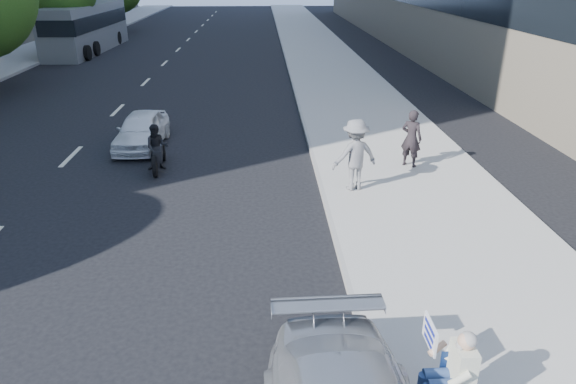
{
  "coord_description": "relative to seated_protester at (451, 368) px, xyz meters",
  "views": [
    {
      "loc": [
        -0.13,
        -8.3,
        5.72
      ],
      "look_at": [
        0.39,
        2.21,
        1.1
      ],
      "focal_mm": 32.0,
      "sensor_mm": 36.0,
      "label": 1
    }
  ],
  "objects": [
    {
      "name": "ground",
      "position": [
        -2.29,
        3.15,
        -0.87
      ],
      "size": [
        160.0,
        160.0,
        0.0
      ],
      "primitive_type": "plane",
      "color": "black",
      "rests_on": "ground"
    },
    {
      "name": "bus",
      "position": [
        -15.29,
        34.94,
        0.76
      ],
      "size": [
        2.96,
        12.12,
        3.3
      ],
      "rotation": [
        0.0,
        0.0,
        -0.03
      ],
      "color": "slate",
      "rests_on": "ground"
    },
    {
      "name": "seated_protester",
      "position": [
        0.0,
        0.0,
        0.0
      ],
      "size": [
        0.83,
        1.11,
        1.31
      ],
      "color": "navy",
      "rests_on": "near_sidewalk"
    },
    {
      "name": "jogger",
      "position": [
        0.01,
        7.68,
        0.25
      ],
      "size": [
        1.41,
        1.05,
        1.95
      ],
      "primitive_type": "imported",
      "rotation": [
        0.0,
        0.0,
        3.42
      ],
      "color": "slate",
      "rests_on": "near_sidewalk"
    },
    {
      "name": "motorcycle",
      "position": [
        -5.66,
        9.85,
        -0.24
      ],
      "size": [
        0.76,
        2.05,
        1.42
      ],
      "rotation": [
        0.0,
        0.0,
        0.14
      ],
      "color": "black",
      "rests_on": "ground"
    },
    {
      "name": "white_sedan_near",
      "position": [
        -6.62,
        12.08,
        -0.27
      ],
      "size": [
        1.54,
        3.57,
        1.2
      ],
      "primitive_type": "imported",
      "rotation": [
        0.0,
        0.0,
        -0.04
      ],
      "color": "white",
      "rests_on": "ground"
    },
    {
      "name": "near_sidewalk",
      "position": [
        1.71,
        23.15,
        -0.8
      ],
      "size": [
        5.0,
        120.0,
        0.15
      ],
      "primitive_type": "cube",
      "color": "#A6A39B",
      "rests_on": "ground"
    },
    {
      "name": "pedestrian_woman",
      "position": [
        2.01,
        9.38,
        0.15
      ],
      "size": [
        0.76,
        0.72,
        1.74
      ],
      "primitive_type": "imported",
      "rotation": [
        0.0,
        0.0,
        2.5
      ],
      "color": "black",
      "rests_on": "near_sidewalk"
    }
  ]
}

